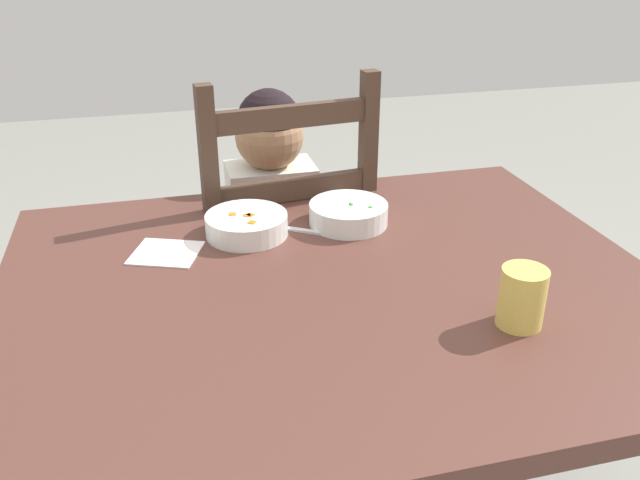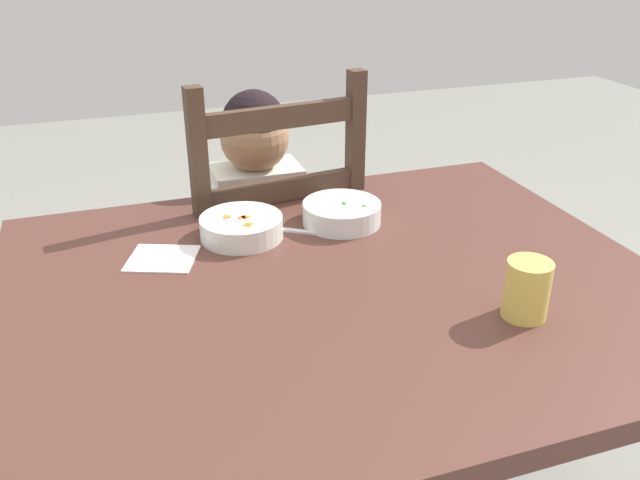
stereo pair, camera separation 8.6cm
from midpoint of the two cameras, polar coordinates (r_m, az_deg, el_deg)
dining_table at (r=1.26m, az=-0.71°, el=-7.52°), size 1.19×0.96×0.72m
dining_chair at (r=1.78m, az=-6.11°, el=-2.82°), size 0.47×0.47×1.01m
child_figure at (r=1.70m, az=-6.56°, el=1.80°), size 0.32×0.31×0.95m
bowl_of_peas at (r=1.42m, az=0.14°, el=2.35°), size 0.17×0.17×0.05m
bowl_of_carrots at (r=1.37m, az=-8.54°, el=1.12°), size 0.17×0.17×0.05m
spoon at (r=1.40m, az=-5.56°, el=0.99°), size 0.13×0.09×0.01m
drinking_cup at (r=1.12m, az=15.23°, el=-4.15°), size 0.07×0.07×0.10m
paper_napkin at (r=1.33m, az=-15.19°, el=-1.56°), size 0.16×0.15×0.00m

